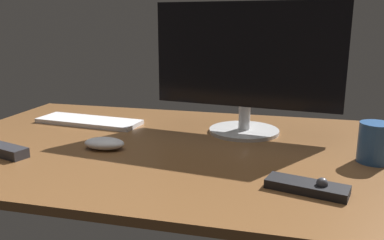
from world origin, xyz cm
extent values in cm
cube|color=brown|center=(0.00, 0.00, 1.00)|extent=(140.00, 84.00, 2.00)
cylinder|color=silver|center=(14.17, 17.52, 2.52)|extent=(21.40, 21.40, 1.05)
cylinder|color=silver|center=(14.17, 17.52, 6.67)|extent=(3.52, 3.52, 7.25)
cube|color=black|center=(14.17, 17.52, 25.63)|extent=(56.18, 9.60, 30.68)
cube|color=white|center=(-37.68, 15.99, 2.70)|extent=(36.36, 14.92, 1.41)
ellipsoid|color=silver|center=(-20.21, -7.98, 3.56)|extent=(11.41, 7.25, 3.12)
cube|color=black|center=(31.80, -22.99, 2.93)|extent=(17.13, 9.53, 1.85)
sphere|color=#3F3F44|center=(34.62, -23.73, 4.26)|extent=(2.33, 2.33, 2.33)
cube|color=#2D2D33|center=(-44.33, -18.43, 3.28)|extent=(18.02, 9.28, 2.56)
cylinder|color=#28518C|center=(47.95, -1.31, 6.91)|extent=(7.84, 7.84, 9.82)
camera|label=1|loc=(27.57, -101.23, 35.58)|focal=37.31mm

